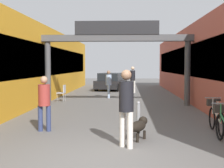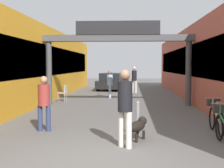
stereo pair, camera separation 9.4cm
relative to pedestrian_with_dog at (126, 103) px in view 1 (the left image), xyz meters
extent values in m
plane|color=#605E5B|center=(-0.48, -1.00, -1.04)|extent=(80.00, 80.00, 0.00)
cube|color=gold|center=(-5.58, 10.00, 0.92)|extent=(3.00, 26.00, 3.92)
cube|color=black|center=(-4.10, 10.00, 1.11)|extent=(0.04, 23.40, 1.57)
cube|color=#B25142|center=(4.62, 10.00, 0.92)|extent=(3.00, 26.00, 3.92)
cube|color=black|center=(3.14, 10.00, 1.11)|extent=(0.04, 23.40, 1.57)
cylinder|color=#4C4C4F|center=(-3.83, 7.78, 0.48)|extent=(0.28, 0.28, 3.06)
cylinder|color=#4C4C4F|center=(2.87, 7.78, 0.48)|extent=(0.28, 0.28, 3.06)
cube|color=#4C4C4F|center=(-0.48, 7.78, 2.16)|extent=(7.40, 0.44, 0.30)
cube|color=#232326|center=(-0.48, 7.58, 2.63)|extent=(3.96, 0.10, 0.64)
cylinder|color=silver|center=(-0.09, 0.08, -0.62)|extent=(0.20, 0.20, 0.84)
cylinder|color=silver|center=(0.09, -0.08, -0.62)|extent=(0.20, 0.20, 0.84)
cylinder|color=black|center=(0.00, 0.00, 0.15)|extent=(0.48, 0.48, 0.70)
sphere|color=#8C664C|center=(0.00, 0.00, 0.64)|extent=(0.34, 0.34, 0.24)
cylinder|color=navy|center=(-2.49, 1.68, -0.67)|extent=(0.14, 0.14, 0.74)
cylinder|color=navy|center=(-2.25, 1.68, -0.67)|extent=(0.14, 0.14, 0.74)
cylinder|color=#99332D|center=(-2.37, 1.68, 0.01)|extent=(0.34, 0.34, 0.61)
sphere|color=tan|center=(-2.37, 1.68, 0.45)|extent=(0.21, 0.21, 0.21)
cylinder|color=#A5BFE0|center=(-1.06, 10.89, -0.67)|extent=(0.15, 0.15, 0.75)
cylinder|color=#A5BFE0|center=(-1.08, 11.13, -0.67)|extent=(0.15, 0.15, 0.75)
cylinder|color=#A5BFE0|center=(-1.07, 11.01, 0.02)|extent=(0.37, 0.37, 0.62)
sphere|color=#8C664C|center=(-1.07, 11.01, 0.47)|extent=(0.23, 0.23, 0.21)
cylinder|color=silver|center=(0.51, 14.51, -0.62)|extent=(0.18, 0.18, 0.86)
cylinder|color=silver|center=(0.28, 14.58, -0.62)|extent=(0.18, 0.18, 0.86)
cylinder|color=black|center=(0.40, 14.55, 0.17)|extent=(0.43, 0.43, 0.71)
sphere|color=beige|center=(0.40, 14.55, 0.67)|extent=(0.31, 0.31, 0.24)
ellipsoid|color=black|center=(0.29, 0.72, -0.69)|extent=(0.59, 0.75, 0.27)
sphere|color=black|center=(0.44, 0.99, -0.59)|extent=(0.32, 0.32, 0.23)
sphere|color=white|center=(0.39, 0.90, -0.70)|extent=(0.22, 0.22, 0.17)
cylinder|color=black|center=(0.31, 0.95, -0.93)|extent=(0.09, 0.09, 0.22)
cylinder|color=black|center=(0.47, 0.86, -0.93)|extent=(0.09, 0.09, 0.22)
cylinder|color=black|center=(0.12, 0.58, -0.93)|extent=(0.09, 0.09, 0.22)
cylinder|color=black|center=(0.28, 0.50, -0.93)|extent=(0.09, 0.09, 0.22)
torus|color=black|center=(2.37, 0.81, -0.71)|extent=(0.05, 0.67, 0.67)
cylinder|color=#338C4C|center=(2.37, 0.75, -0.33)|extent=(0.03, 0.03, 0.46)
cylinder|color=gray|center=(2.37, 0.75, -0.09)|extent=(0.46, 0.03, 0.03)
cube|color=#332D28|center=(2.37, 0.95, -0.25)|extent=(0.24, 0.20, 0.20)
torus|color=black|center=(2.54, 2.17, -0.71)|extent=(0.07, 0.67, 0.67)
torus|color=black|center=(2.51, 1.15, -0.71)|extent=(0.07, 0.67, 0.67)
cube|color=beige|center=(2.53, 1.66, -0.53)|extent=(0.06, 0.94, 0.34)
cylinder|color=beige|center=(2.52, 1.54, -0.31)|extent=(0.03, 0.03, 0.42)
cube|color=black|center=(2.52, 1.54, -0.09)|extent=(0.11, 0.22, 0.05)
cylinder|color=beige|center=(2.54, 2.11, -0.33)|extent=(0.03, 0.03, 0.46)
cylinder|color=gray|center=(2.54, 2.11, -0.09)|extent=(0.46, 0.04, 0.03)
cube|color=#332D28|center=(2.55, 2.31, -0.25)|extent=(0.25, 0.21, 0.20)
cylinder|color=gray|center=(0.32, 1.20, -0.61)|extent=(0.10, 0.10, 0.86)
sphere|color=gray|center=(0.32, 1.20, -0.15)|extent=(0.10, 0.10, 0.10)
cylinder|color=gray|center=(-3.63, 8.82, -0.82)|extent=(0.03, 0.03, 0.45)
cylinder|color=gray|center=(-3.61, 9.16, -0.82)|extent=(0.03, 0.03, 0.45)
cylinder|color=gray|center=(-3.29, 8.80, -0.82)|extent=(0.03, 0.03, 0.45)
cylinder|color=gray|center=(-3.27, 9.14, -0.82)|extent=(0.03, 0.03, 0.45)
cube|color=silver|center=(-3.45, 8.98, -0.57)|extent=(0.42, 0.42, 0.04)
cube|color=silver|center=(-3.27, 8.97, -0.35)|extent=(0.06, 0.40, 0.40)
cube|color=black|center=(-1.23, 17.13, -0.56)|extent=(2.44, 4.25, 0.60)
cube|color=#1E2328|center=(-1.26, 16.98, 0.01)|extent=(1.95, 2.45, 0.55)
cylinder|color=black|center=(-1.76, 18.70, -0.74)|extent=(0.30, 0.63, 0.60)
cylinder|color=black|center=(-0.19, 18.41, -0.74)|extent=(0.30, 0.63, 0.60)
cylinder|color=black|center=(-2.28, 15.84, -0.74)|extent=(0.30, 0.63, 0.60)
cylinder|color=black|center=(-0.71, 15.56, -0.74)|extent=(0.30, 0.63, 0.60)
camera|label=1|loc=(0.02, -7.15, 0.86)|focal=50.00mm
camera|label=2|loc=(0.12, -7.14, 0.86)|focal=50.00mm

